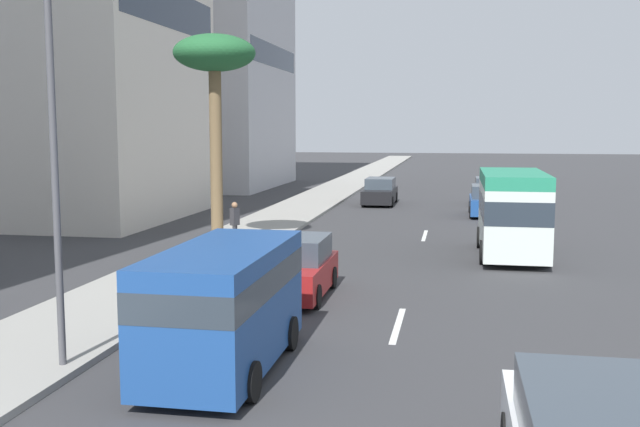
{
  "coord_description": "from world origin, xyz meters",
  "views": [
    {
      "loc": [
        -4.67,
        -1.3,
        4.72
      ],
      "look_at": [
        16.96,
        2.74,
        2.11
      ],
      "focal_mm": 41.03,
      "sensor_mm": 36.0,
      "label": 1
    }
  ],
  "objects_px": {
    "van_lead": "(225,300)",
    "car_sixth": "(380,192)",
    "car_second": "(297,269)",
    "car_fourth": "(489,192)",
    "minibus_seventh": "(512,210)",
    "car_fifth": "(487,201)",
    "palm_tree": "(215,64)",
    "street_lamp": "(58,132)",
    "pedestrian_near_lamp": "(235,222)"
  },
  "relations": [
    {
      "from": "minibus_seventh",
      "to": "car_fifth",
      "type": "bearing_deg",
      "value": 1.8
    },
    {
      "from": "car_sixth",
      "to": "street_lamp",
      "type": "bearing_deg",
      "value": -4.9
    },
    {
      "from": "car_sixth",
      "to": "pedestrian_near_lamp",
      "type": "bearing_deg",
      "value": -11.73
    },
    {
      "from": "minibus_seventh",
      "to": "street_lamp",
      "type": "bearing_deg",
      "value": 147.52
    },
    {
      "from": "van_lead",
      "to": "street_lamp",
      "type": "relative_size",
      "value": 0.69
    },
    {
      "from": "car_fourth",
      "to": "palm_tree",
      "type": "distance_m",
      "value": 23.11
    },
    {
      "from": "car_fifth",
      "to": "minibus_seventh",
      "type": "distance_m",
      "value": 12.48
    },
    {
      "from": "car_fifth",
      "to": "palm_tree",
      "type": "distance_m",
      "value": 18.22
    },
    {
      "from": "car_second",
      "to": "car_fourth",
      "type": "distance_m",
      "value": 26.73
    },
    {
      "from": "palm_tree",
      "to": "pedestrian_near_lamp",
      "type": "bearing_deg",
      "value": -49.81
    },
    {
      "from": "van_lead",
      "to": "car_fourth",
      "type": "height_order",
      "value": "van_lead"
    },
    {
      "from": "car_fifth",
      "to": "car_sixth",
      "type": "xyz_separation_m",
      "value": [
        4.88,
        6.22,
        -0.02
      ]
    },
    {
      "from": "car_second",
      "to": "minibus_seventh",
      "type": "height_order",
      "value": "minibus_seventh"
    },
    {
      "from": "van_lead",
      "to": "car_fourth",
      "type": "distance_m",
      "value": 32.99
    },
    {
      "from": "van_lead",
      "to": "car_sixth",
      "type": "distance_m",
      "value": 31.34
    },
    {
      "from": "van_lead",
      "to": "pedestrian_near_lamp",
      "type": "height_order",
      "value": "van_lead"
    },
    {
      "from": "pedestrian_near_lamp",
      "to": "car_fifth",
      "type": "bearing_deg",
      "value": -9.25
    },
    {
      "from": "car_fourth",
      "to": "minibus_seventh",
      "type": "distance_m",
      "value": 18.38
    },
    {
      "from": "street_lamp",
      "to": "car_second",
      "type": "bearing_deg",
      "value": -22.85
    },
    {
      "from": "van_lead",
      "to": "palm_tree",
      "type": "relative_size",
      "value": 0.63
    },
    {
      "from": "van_lead",
      "to": "pedestrian_near_lamp",
      "type": "relative_size",
      "value": 2.92
    },
    {
      "from": "car_fifth",
      "to": "minibus_seventh",
      "type": "relative_size",
      "value": 0.71
    },
    {
      "from": "car_fourth",
      "to": "car_sixth",
      "type": "xyz_separation_m",
      "value": [
        -1.04,
        6.55,
        -0.02
      ]
    },
    {
      "from": "van_lead",
      "to": "car_sixth",
      "type": "xyz_separation_m",
      "value": [
        31.34,
        0.23,
        -0.63
      ]
    },
    {
      "from": "minibus_seventh",
      "to": "street_lamp",
      "type": "relative_size",
      "value": 0.83
    },
    {
      "from": "minibus_seventh",
      "to": "palm_tree",
      "type": "xyz_separation_m",
      "value": [
        -1.08,
        10.88,
        5.34
      ]
    },
    {
      "from": "van_lead",
      "to": "street_lamp",
      "type": "distance_m",
      "value": 4.45
    },
    {
      "from": "van_lead",
      "to": "car_sixth",
      "type": "height_order",
      "value": "van_lead"
    },
    {
      "from": "car_fourth",
      "to": "car_second",
      "type": "bearing_deg",
      "value": 166.33
    },
    {
      "from": "pedestrian_near_lamp",
      "to": "palm_tree",
      "type": "height_order",
      "value": "palm_tree"
    },
    {
      "from": "palm_tree",
      "to": "car_fourth",
      "type": "bearing_deg",
      "value": -29.11
    },
    {
      "from": "car_fifth",
      "to": "pedestrian_near_lamp",
      "type": "bearing_deg",
      "value": 142.72
    },
    {
      "from": "car_fifth",
      "to": "palm_tree",
      "type": "relative_size",
      "value": 0.54
    },
    {
      "from": "car_fourth",
      "to": "car_fifth",
      "type": "height_order",
      "value": "car_fourth"
    },
    {
      "from": "van_lead",
      "to": "car_second",
      "type": "distance_m",
      "value": 6.43
    },
    {
      "from": "car_second",
      "to": "palm_tree",
      "type": "xyz_separation_m",
      "value": [
        6.53,
        4.51,
        6.25
      ]
    },
    {
      "from": "van_lead",
      "to": "palm_tree",
      "type": "bearing_deg",
      "value": -160.83
    },
    {
      "from": "car_second",
      "to": "car_sixth",
      "type": "relative_size",
      "value": 0.86
    },
    {
      "from": "van_lead",
      "to": "car_fifth",
      "type": "xyz_separation_m",
      "value": [
        26.46,
        -5.99,
        -0.61
      ]
    },
    {
      "from": "car_second",
      "to": "palm_tree",
      "type": "distance_m",
      "value": 10.1
    },
    {
      "from": "palm_tree",
      "to": "car_second",
      "type": "bearing_deg",
      "value": -145.38
    },
    {
      "from": "van_lead",
      "to": "pedestrian_near_lamp",
      "type": "xyz_separation_m",
      "value": [
        13.4,
        3.95,
        -0.28
      ]
    },
    {
      "from": "van_lead",
      "to": "car_fifth",
      "type": "distance_m",
      "value": 27.14
    },
    {
      "from": "van_lead",
      "to": "minibus_seventh",
      "type": "height_order",
      "value": "minibus_seventh"
    },
    {
      "from": "car_sixth",
      "to": "street_lamp",
      "type": "xyz_separation_m",
      "value": [
        -32.01,
        2.75,
        3.86
      ]
    },
    {
      "from": "van_lead",
      "to": "minibus_seventh",
      "type": "distance_m",
      "value": 15.41
    },
    {
      "from": "pedestrian_near_lamp",
      "to": "palm_tree",
      "type": "distance_m",
      "value": 5.97
    },
    {
      "from": "van_lead",
      "to": "car_fifth",
      "type": "relative_size",
      "value": 1.18
    },
    {
      "from": "car_fourth",
      "to": "pedestrian_near_lamp",
      "type": "relative_size",
      "value": 2.34
    },
    {
      "from": "car_second",
      "to": "pedestrian_near_lamp",
      "type": "relative_size",
      "value": 2.32
    }
  ]
}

